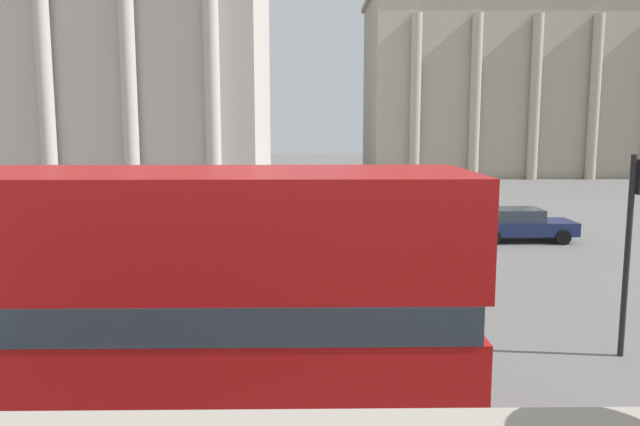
{
  "coord_description": "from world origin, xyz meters",
  "views": [
    {
      "loc": [
        -0.92,
        -2.54,
        4.77
      ],
      "look_at": [
        -0.64,
        15.46,
        2.2
      ],
      "focal_mm": 35.0,
      "sensor_mm": 36.0,
      "label": 1
    }
  ],
  "objects_px": {
    "plaza_building_left": "(86,5)",
    "traffic_light_near": "(633,227)",
    "double_decker_bus": "(48,316)",
    "car_navy": "(520,224)",
    "pedestrian_red": "(275,212)",
    "pedestrian_yellow": "(326,201)",
    "traffic_light_mid": "(193,205)",
    "plaza_building_right": "(534,85)",
    "pedestrian_white": "(209,194)"
  },
  "relations": [
    {
      "from": "double_decker_bus",
      "to": "traffic_light_mid",
      "type": "relative_size",
      "value": 3.14
    },
    {
      "from": "pedestrian_red",
      "to": "pedestrian_yellow",
      "type": "xyz_separation_m",
      "value": [
        2.32,
        3.58,
        0.07
      ]
    },
    {
      "from": "traffic_light_near",
      "to": "car_navy",
      "type": "relative_size",
      "value": 0.99
    },
    {
      "from": "plaza_building_right",
      "to": "pedestrian_white",
      "type": "bearing_deg",
      "value": -135.6
    },
    {
      "from": "plaza_building_left",
      "to": "traffic_light_near",
      "type": "xyz_separation_m",
      "value": [
        21.93,
        -32.51,
        -10.22
      ]
    },
    {
      "from": "double_decker_bus",
      "to": "plaza_building_right",
      "type": "height_order",
      "value": "plaza_building_right"
    },
    {
      "from": "double_decker_bus",
      "to": "pedestrian_yellow",
      "type": "xyz_separation_m",
      "value": [
        4.12,
        23.02,
        -1.34
      ]
    },
    {
      "from": "double_decker_bus",
      "to": "traffic_light_near",
      "type": "distance_m",
      "value": 10.87
    },
    {
      "from": "plaza_building_right",
      "to": "traffic_light_mid",
      "type": "xyz_separation_m",
      "value": [
        -25.58,
        -41.98,
        -6.26
      ]
    },
    {
      "from": "plaza_building_left",
      "to": "traffic_light_near",
      "type": "bearing_deg",
      "value": -55.99
    },
    {
      "from": "plaza_building_left",
      "to": "plaza_building_right",
      "type": "relative_size",
      "value": 0.79
    },
    {
      "from": "traffic_light_near",
      "to": "pedestrian_red",
      "type": "relative_size",
      "value": 2.56
    },
    {
      "from": "traffic_light_mid",
      "to": "pedestrian_yellow",
      "type": "relative_size",
      "value": 1.97
    },
    {
      "from": "double_decker_bus",
      "to": "plaza_building_right",
      "type": "relative_size",
      "value": 0.33
    },
    {
      "from": "plaza_building_right",
      "to": "traffic_light_mid",
      "type": "bearing_deg",
      "value": -121.36
    },
    {
      "from": "traffic_light_near",
      "to": "pedestrian_yellow",
      "type": "relative_size",
      "value": 2.4
    },
    {
      "from": "double_decker_bus",
      "to": "plaza_building_left",
      "type": "height_order",
      "value": "plaza_building_left"
    },
    {
      "from": "traffic_light_near",
      "to": "pedestrian_yellow",
      "type": "bearing_deg",
      "value": 107.27
    },
    {
      "from": "plaza_building_right",
      "to": "pedestrian_yellow",
      "type": "distance_m",
      "value": 38.06
    },
    {
      "from": "plaza_building_left",
      "to": "pedestrian_red",
      "type": "distance_m",
      "value": 25.44
    },
    {
      "from": "plaza_building_left",
      "to": "pedestrian_white",
      "type": "xyz_separation_m",
      "value": [
        9.77,
        -10.25,
        -11.99
      ]
    },
    {
      "from": "traffic_light_mid",
      "to": "pedestrian_white",
      "type": "distance_m",
      "value": 15.2
    },
    {
      "from": "double_decker_bus",
      "to": "car_navy",
      "type": "xyz_separation_m",
      "value": [
        11.97,
        17.39,
        -1.64
      ]
    },
    {
      "from": "plaza_building_left",
      "to": "double_decker_bus",
      "type": "bearing_deg",
      "value": -71.97
    },
    {
      "from": "double_decker_bus",
      "to": "pedestrian_white",
      "type": "bearing_deg",
      "value": 92.47
    },
    {
      "from": "double_decker_bus",
      "to": "plaza_building_left",
      "type": "relative_size",
      "value": 0.41
    },
    {
      "from": "car_navy",
      "to": "pedestrian_white",
      "type": "distance_m",
      "value": 17.11
    },
    {
      "from": "plaza_building_left",
      "to": "pedestrian_red",
      "type": "xyz_separation_m",
      "value": [
        13.87,
        -17.63,
        -11.99
      ]
    },
    {
      "from": "plaza_building_right",
      "to": "car_navy",
      "type": "height_order",
      "value": "plaza_building_right"
    },
    {
      "from": "plaza_building_right",
      "to": "pedestrian_yellow",
      "type": "height_order",
      "value": "plaza_building_right"
    },
    {
      "from": "traffic_light_near",
      "to": "pedestrian_red",
      "type": "bearing_deg",
      "value": 118.46
    },
    {
      "from": "traffic_light_near",
      "to": "pedestrian_yellow",
      "type": "height_order",
      "value": "traffic_light_near"
    },
    {
      "from": "traffic_light_near",
      "to": "car_navy",
      "type": "height_order",
      "value": "traffic_light_near"
    },
    {
      "from": "double_decker_bus",
      "to": "pedestrian_red",
      "type": "relative_size",
      "value": 6.57
    },
    {
      "from": "pedestrian_white",
      "to": "car_navy",
      "type": "bearing_deg",
      "value": 11.19
    },
    {
      "from": "pedestrian_yellow",
      "to": "pedestrian_white",
      "type": "distance_m",
      "value": 7.46
    },
    {
      "from": "plaza_building_left",
      "to": "traffic_light_mid",
      "type": "relative_size",
      "value": 7.57
    },
    {
      "from": "car_navy",
      "to": "pedestrian_red",
      "type": "bearing_deg",
      "value": 6.1
    },
    {
      "from": "plaza_building_right",
      "to": "traffic_light_near",
      "type": "distance_m",
      "value": 51.89
    },
    {
      "from": "traffic_light_near",
      "to": "car_navy",
      "type": "distance_m",
      "value": 13.15
    },
    {
      "from": "plaza_building_left",
      "to": "traffic_light_near",
      "type": "height_order",
      "value": "plaza_building_left"
    },
    {
      "from": "double_decker_bus",
      "to": "car_navy",
      "type": "relative_size",
      "value": 2.55
    },
    {
      "from": "car_navy",
      "to": "pedestrian_red",
      "type": "xyz_separation_m",
      "value": [
        -10.17,
        2.05,
        0.23
      ]
    },
    {
      "from": "plaza_building_left",
      "to": "pedestrian_yellow",
      "type": "height_order",
      "value": "plaza_building_left"
    },
    {
      "from": "traffic_light_near",
      "to": "car_navy",
      "type": "xyz_separation_m",
      "value": [
        2.11,
        12.83,
        -2.01
      ]
    },
    {
      "from": "plaza_building_right",
      "to": "traffic_light_mid",
      "type": "distance_m",
      "value": 49.56
    },
    {
      "from": "double_decker_bus",
      "to": "traffic_light_near",
      "type": "bearing_deg",
      "value": 22.4
    },
    {
      "from": "pedestrian_red",
      "to": "pedestrian_yellow",
      "type": "bearing_deg",
      "value": 139.76
    },
    {
      "from": "pedestrian_red",
      "to": "pedestrian_white",
      "type": "distance_m",
      "value": 8.44
    },
    {
      "from": "car_navy",
      "to": "pedestrian_yellow",
      "type": "height_order",
      "value": "pedestrian_yellow"
    }
  ]
}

